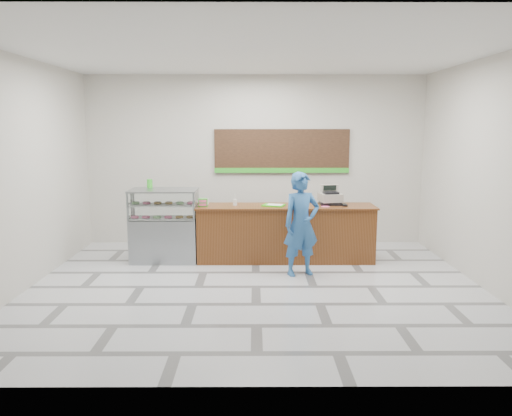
{
  "coord_description": "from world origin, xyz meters",
  "views": [
    {
      "loc": [
        -0.03,
        -7.43,
        2.47
      ],
      "look_at": [
        0.0,
        0.9,
        1.09
      ],
      "focal_mm": 35.0,
      "sensor_mm": 36.0,
      "label": 1
    }
  ],
  "objects_px": {
    "sales_counter": "(285,233)",
    "display_case": "(165,225)",
    "customer": "(301,224)",
    "cash_register": "(330,197)",
    "serving_tray": "(274,205)"
  },
  "relations": [
    {
      "from": "cash_register",
      "to": "sales_counter",
      "type": "bearing_deg",
      "value": 179.54
    },
    {
      "from": "display_case",
      "to": "serving_tray",
      "type": "height_order",
      "value": "display_case"
    },
    {
      "from": "sales_counter",
      "to": "customer",
      "type": "bearing_deg",
      "value": -77.08
    },
    {
      "from": "cash_register",
      "to": "serving_tray",
      "type": "bearing_deg",
      "value": 179.08
    },
    {
      "from": "display_case",
      "to": "cash_register",
      "type": "bearing_deg",
      "value": 2.58
    },
    {
      "from": "display_case",
      "to": "serving_tray",
      "type": "bearing_deg",
      "value": -0.79
    },
    {
      "from": "cash_register",
      "to": "customer",
      "type": "height_order",
      "value": "customer"
    },
    {
      "from": "sales_counter",
      "to": "display_case",
      "type": "bearing_deg",
      "value": -179.99
    },
    {
      "from": "sales_counter",
      "to": "cash_register",
      "type": "bearing_deg",
      "value": 9.39
    },
    {
      "from": "sales_counter",
      "to": "serving_tray",
      "type": "distance_m",
      "value": 0.57
    },
    {
      "from": "sales_counter",
      "to": "cash_register",
      "type": "xyz_separation_m",
      "value": [
        0.83,
        0.14,
        0.65
      ]
    },
    {
      "from": "cash_register",
      "to": "serving_tray",
      "type": "xyz_separation_m",
      "value": [
        -1.05,
        -0.16,
        -0.12
      ]
    },
    {
      "from": "cash_register",
      "to": "customer",
      "type": "bearing_deg",
      "value": -131.11
    },
    {
      "from": "customer",
      "to": "cash_register",
      "type": "bearing_deg",
      "value": 39.26
    },
    {
      "from": "display_case",
      "to": "customer",
      "type": "xyz_separation_m",
      "value": [
        2.42,
        -0.89,
        0.19
      ]
    }
  ]
}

